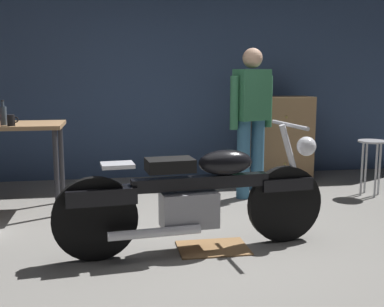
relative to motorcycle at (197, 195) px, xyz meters
name	(u,v)px	position (x,y,z in m)	size (l,w,h in m)	color
ground_plane	(212,245)	(0.14, 0.08, -0.45)	(12.00, 12.00, 0.00)	gray
back_wall	(169,62)	(0.14, 2.88, 1.10)	(8.00, 0.12, 3.10)	#384C70
motorcycle	(197,195)	(0.00, 0.00, 0.00)	(2.19, 0.63, 1.00)	black
person_standing	(251,116)	(0.89, 1.55, 0.48)	(0.54, 0.35, 1.67)	#376889
shop_stool	(372,153)	(2.28, 1.39, 0.05)	(0.32, 0.32, 0.64)	#B2B2B7
wooden_dresser	(280,138)	(1.53, 2.38, 0.10)	(0.80, 0.47, 1.10)	#99724C
drip_tray	(213,248)	(0.13, 0.00, -0.44)	(0.56, 0.40, 0.01)	olive
mug_black_matte	(11,120)	(-1.59, 1.17, 0.50)	(0.11, 0.07, 0.11)	black
bottle	(3,115)	(-1.68, 1.26, 0.55)	(0.06, 0.06, 0.24)	#3F4C59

